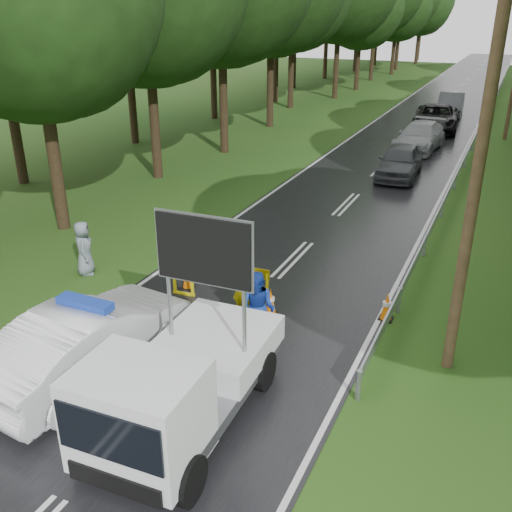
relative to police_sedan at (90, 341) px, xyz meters
The scene contains 19 objects.
ground 2.45m from the police_sedan, 40.84° to the left, with size 160.00×160.00×0.00m, color #204B15.
road 31.56m from the police_sedan, 86.84° to the left, with size 7.00×140.00×0.02m, color black.
guardrail 31.65m from the police_sedan, 80.10° to the left, with size 0.12×60.06×0.70m.
utility_pole_near 8.85m from the police_sedan, 26.79° to the left, with size 1.40×0.24×10.00m.
police_sedan is the anchor object (origin of this frame).
work_truck 2.78m from the police_sedan, 16.85° to the right, with size 2.33×4.93×3.87m.
barrier 4.18m from the police_sedan, 76.98° to the left, with size 2.81×0.26×1.16m.
officer 4.02m from the police_sedan, 60.63° to the left, with size 0.67×0.44×1.83m, color yellow.
civilian 3.79m from the police_sedan, 44.30° to the left, with size 0.88×0.68×1.81m, color #1939A3.
bystander_right 5.33m from the police_sedan, 131.30° to the left, with size 0.80×0.52×1.65m, color slate.
queue_car_first 18.71m from the police_sedan, 81.37° to the left, with size 1.78×4.43×1.51m, color #3A3C40.
queue_car_second 24.64m from the police_sedan, 83.74° to the left, with size 2.09×5.14×1.49m, color #95979C.
queue_car_third 30.61m from the police_sedan, 85.02° to the left, with size 2.69×5.83×1.62m, color black.
queue_car_fourth 36.74m from the police_sedan, 85.58° to the left, with size 1.71×4.91×1.62m, color #44484D.
cone_near_left 1.82m from the police_sedan, 149.27° to the right, with size 0.31×0.31×0.65m.
cone_center 1.77m from the police_sedan, 62.60° to the left, with size 0.31×0.31×0.65m.
cone_far 4.72m from the police_sedan, 58.50° to the left, with size 0.35×0.35×0.75m.
cone_left_mid 4.47m from the police_sedan, 93.56° to the left, with size 0.35×0.35×0.75m.
cone_right 7.25m from the police_sedan, 43.54° to the left, with size 0.36×0.36×0.76m.
Camera 1 is at (5.73, -9.45, 7.32)m, focal length 40.00 mm.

